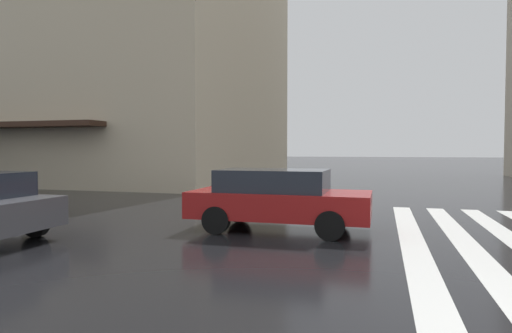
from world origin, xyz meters
name	(u,v)px	position (x,y,z in m)	size (l,w,h in m)	color
haussmann_block_mid	(62,46)	(21.63, 24.36, 9.14)	(19.47, 28.42, 18.67)	beige
car_red	(278,198)	(5.50, 4.97, 0.76)	(1.85, 4.10, 1.41)	maroon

